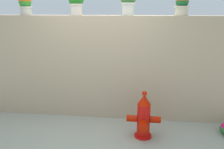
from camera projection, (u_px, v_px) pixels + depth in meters
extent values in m
plane|color=#969989|center=(90.00, 142.00, 4.03)|extent=(24.00, 24.00, 0.00)
cube|color=tan|center=(100.00, 67.00, 4.82)|extent=(5.47, 0.33, 2.02)
cylinder|color=beige|center=(26.00, 11.00, 4.71)|extent=(0.21, 0.21, 0.16)
cylinder|color=beige|center=(26.00, 7.00, 4.69)|extent=(0.24, 0.24, 0.03)
sphere|color=#2F8428|center=(25.00, 2.00, 4.67)|extent=(0.23, 0.23, 0.23)
ellipsoid|color=orange|center=(25.00, 0.00, 4.65)|extent=(0.25, 0.25, 0.13)
cylinder|color=beige|center=(77.00, 9.00, 4.57)|extent=(0.20, 0.20, 0.21)
cylinder|color=beige|center=(76.00, 5.00, 4.55)|extent=(0.24, 0.24, 0.03)
cylinder|color=beige|center=(128.00, 9.00, 4.47)|extent=(0.22, 0.22, 0.23)
cylinder|color=beige|center=(128.00, 3.00, 4.44)|extent=(0.25, 0.25, 0.03)
cylinder|color=beige|center=(182.00, 11.00, 4.33)|extent=(0.23, 0.23, 0.17)
cylinder|color=beige|center=(182.00, 7.00, 4.32)|extent=(0.27, 0.27, 0.03)
sphere|color=#1C5F2C|center=(182.00, 2.00, 4.29)|extent=(0.23, 0.23, 0.23)
cylinder|color=red|center=(143.00, 135.00, 4.20)|extent=(0.30, 0.30, 0.03)
cylinder|color=red|center=(143.00, 121.00, 4.12)|extent=(0.22, 0.22, 0.59)
cone|color=#B41400|center=(144.00, 100.00, 4.02)|extent=(0.23, 0.23, 0.17)
cylinder|color=#B41400|center=(144.00, 93.00, 3.99)|extent=(0.08, 0.08, 0.05)
cylinder|color=#B41400|center=(132.00, 118.00, 4.14)|extent=(0.18, 0.11, 0.11)
cylinder|color=#B41400|center=(155.00, 120.00, 4.09)|extent=(0.18, 0.11, 0.11)
cylinder|color=#B41400|center=(144.00, 126.00, 3.92)|extent=(0.14, 0.20, 0.14)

